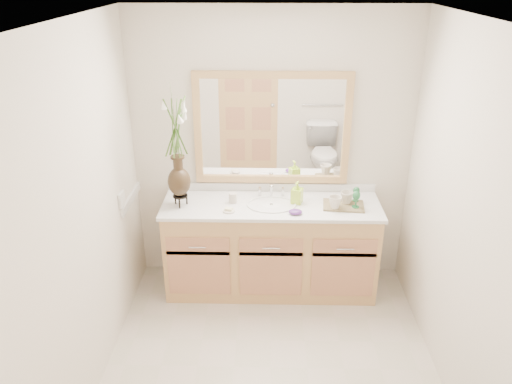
{
  "coord_description": "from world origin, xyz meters",
  "views": [
    {
      "loc": [
        -0.04,
        -2.77,
        2.67
      ],
      "look_at": [
        -0.12,
        0.65,
        1.11
      ],
      "focal_mm": 35.0,
      "sensor_mm": 36.0,
      "label": 1
    }
  ],
  "objects_px": {
    "flower_vase": "(176,135)",
    "tumbler": "(233,198)",
    "soap_bottle": "(297,193)",
    "tray": "(343,205)"
  },
  "relations": [
    {
      "from": "soap_bottle",
      "to": "tray",
      "type": "xyz_separation_m",
      "value": [
        0.39,
        -0.06,
        -0.08
      ]
    },
    {
      "from": "flower_vase",
      "to": "tray",
      "type": "distance_m",
      "value": 1.49
    },
    {
      "from": "flower_vase",
      "to": "soap_bottle",
      "type": "xyz_separation_m",
      "value": [
        0.97,
        0.07,
        -0.53
      ]
    },
    {
      "from": "tumbler",
      "to": "flower_vase",
      "type": "bearing_deg",
      "value": -171.23
    },
    {
      "from": "tray",
      "to": "tumbler",
      "type": "bearing_deg",
      "value": -177.92
    },
    {
      "from": "flower_vase",
      "to": "soap_bottle",
      "type": "bearing_deg",
      "value": 4.25
    },
    {
      "from": "flower_vase",
      "to": "tumbler",
      "type": "bearing_deg",
      "value": 8.77
    },
    {
      "from": "tumbler",
      "to": "tray",
      "type": "relative_size",
      "value": 0.26
    },
    {
      "from": "flower_vase",
      "to": "tumbler",
      "type": "relative_size",
      "value": 10.46
    },
    {
      "from": "flower_vase",
      "to": "tumbler",
      "type": "height_order",
      "value": "flower_vase"
    }
  ]
}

